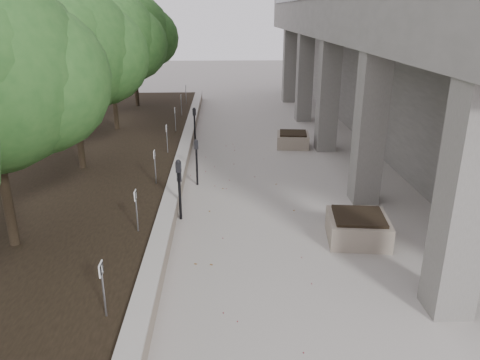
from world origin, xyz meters
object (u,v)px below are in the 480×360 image
object	(u,v)px
parking_meter_5	(195,126)
planter_front	(358,227)
parking_meter_2	(180,195)
planter_back	(293,139)
parking_meter_3	(180,190)
crabapple_tree_4	(111,61)
crabapple_tree_3	(72,78)
crabapple_tree_5	(134,51)
parking_meter_4	(197,162)

from	to	relation	value
parking_meter_5	planter_front	bearing A→B (deg)	-75.41
parking_meter_2	parking_meter_5	size ratio (longest dim) A/B	0.86
parking_meter_5	planter_back	bearing A→B (deg)	-18.93
parking_meter_3	parking_meter_5	bearing A→B (deg)	91.81
crabapple_tree_4	parking_meter_2	world-z (taller)	crabapple_tree_4
parking_meter_5	planter_back	distance (m)	3.85
crabapple_tree_3	parking_meter_2	distance (m)	5.08
parking_meter_2	parking_meter_3	distance (m)	0.16
crabapple_tree_4	parking_meter_3	xyz separation A→B (m)	(3.25, -8.05, -2.33)
planter_front	parking_meter_3	bearing A→B (deg)	162.77
crabapple_tree_4	crabapple_tree_5	distance (m)	5.00
crabapple_tree_5	crabapple_tree_3	bearing A→B (deg)	-90.00
parking_meter_2	planter_back	distance (m)	7.51
parking_meter_5	planter_back	world-z (taller)	parking_meter_5
crabapple_tree_4	parking_meter_5	distance (m)	4.17
crabapple_tree_3	parking_meter_3	size ratio (longest dim) A/B	3.45
crabapple_tree_3	parking_meter_4	world-z (taller)	crabapple_tree_3
planter_front	parking_meter_2	bearing A→B (deg)	162.31
planter_front	planter_back	distance (m)	7.80
parking_meter_2	parking_meter_4	bearing A→B (deg)	66.04
crabapple_tree_5	planter_front	xyz separation A→B (m)	(7.38, -14.33, -2.81)
crabapple_tree_5	parking_meter_5	xyz separation A→B (m)	(3.25, -6.08, -2.39)
crabapple_tree_3	parking_meter_2	size ratio (longest dim) A/B	4.30
crabapple_tree_3	planter_back	distance (m)	8.35
parking_meter_3	planter_back	bearing A→B (deg)	61.53
parking_meter_2	planter_front	size ratio (longest dim) A/B	0.95
crabapple_tree_4	planter_back	size ratio (longest dim) A/B	4.51
planter_front	parking_meter_4	bearing A→B (deg)	135.79
crabapple_tree_4	parking_meter_3	bearing A→B (deg)	-68.01
parking_meter_4	crabapple_tree_5	bearing A→B (deg)	105.56
planter_back	parking_meter_2	bearing A→B (deg)	-120.41
parking_meter_2	planter_front	bearing A→B (deg)	-34.51
crabapple_tree_5	planter_front	size ratio (longest dim) A/B	4.09
crabapple_tree_3	parking_meter_2	bearing A→B (deg)	-42.80
planter_front	planter_back	size ratio (longest dim) A/B	1.10
crabapple_tree_3	planter_front	xyz separation A→B (m)	(7.38, -4.33, -2.81)
crabapple_tree_3	parking_meter_2	world-z (taller)	crabapple_tree_3
crabapple_tree_4	planter_back	xyz separation A→B (m)	(7.05, -1.54, -2.84)
crabapple_tree_3	parking_meter_3	distance (m)	5.03
parking_meter_2	parking_meter_4	distance (m)	2.43
crabapple_tree_5	planter_front	distance (m)	16.36
crabapple_tree_3	planter_back	size ratio (longest dim) A/B	4.51
crabapple_tree_3	parking_meter_5	bearing A→B (deg)	50.36
crabapple_tree_4	parking_meter_5	world-z (taller)	crabapple_tree_4
parking_meter_5	planter_front	xyz separation A→B (m)	(4.13, -8.25, -0.42)
crabapple_tree_5	planter_front	bearing A→B (deg)	-62.73
crabapple_tree_5	parking_meter_5	world-z (taller)	crabapple_tree_5
parking_meter_4	parking_meter_2	bearing A→B (deg)	-100.11
parking_meter_3	planter_back	size ratio (longest dim) A/B	1.31
parking_meter_3	parking_meter_4	world-z (taller)	parking_meter_3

